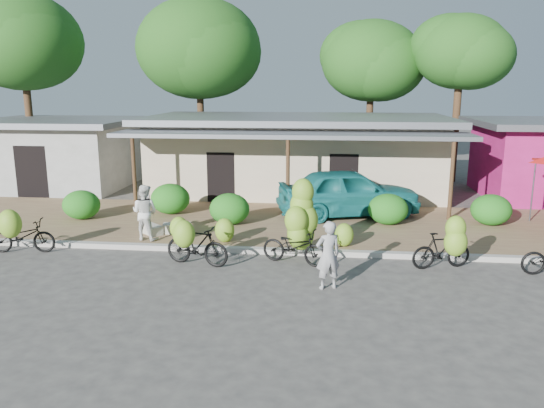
{
  "coord_description": "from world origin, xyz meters",
  "views": [
    {
      "loc": [
        1.44,
        -12.25,
        4.66
      ],
      "look_at": [
        -0.23,
        3.06,
        1.2
      ],
      "focal_mm": 35.0,
      "sensor_mm": 36.0,
      "label": 1
    }
  ],
  "objects_px": {
    "tree_center_right": "(368,59)",
    "bike_center": "(299,229)",
    "sack_near": "(177,228)",
    "bike_far_left": "(20,234)",
    "bike_right": "(446,246)",
    "vendor": "(328,255)",
    "bike_left": "(195,244)",
    "tree_far_center": "(196,47)",
    "teal_van": "(349,192)",
    "sack_far": "(152,229)",
    "tree_back_left": "(19,40)",
    "tree_near_right": "(457,50)",
    "bystander": "(145,212)"
  },
  "relations": [
    {
      "from": "tree_center_right",
      "to": "bike_center",
      "type": "distance_m",
      "value": 16.19
    },
    {
      "from": "tree_center_right",
      "to": "sack_near",
      "type": "bearing_deg",
      "value": -116.54
    },
    {
      "from": "bike_far_left",
      "to": "bike_center",
      "type": "relative_size",
      "value": 0.85
    },
    {
      "from": "bike_right",
      "to": "vendor",
      "type": "height_order",
      "value": "vendor"
    },
    {
      "from": "tree_center_right",
      "to": "bike_left",
      "type": "height_order",
      "value": "tree_center_right"
    },
    {
      "from": "tree_far_center",
      "to": "tree_center_right",
      "type": "height_order",
      "value": "tree_far_center"
    },
    {
      "from": "tree_far_center",
      "to": "teal_van",
      "type": "distance_m",
      "value": 13.81
    },
    {
      "from": "bike_far_left",
      "to": "sack_far",
      "type": "bearing_deg",
      "value": -65.1
    },
    {
      "from": "tree_back_left",
      "to": "tree_near_right",
      "type": "xyz_separation_m",
      "value": [
        21.0,
        1.5,
        -0.52
      ]
    },
    {
      "from": "bike_far_left",
      "to": "bike_left",
      "type": "bearing_deg",
      "value": -103.06
    },
    {
      "from": "bike_far_left",
      "to": "bike_right",
      "type": "xyz_separation_m",
      "value": [
        11.59,
        -0.15,
        0.07
      ]
    },
    {
      "from": "tree_back_left",
      "to": "bike_left",
      "type": "height_order",
      "value": "tree_back_left"
    },
    {
      "from": "bike_far_left",
      "to": "teal_van",
      "type": "xyz_separation_m",
      "value": [
        9.3,
        5.04,
        0.39
      ]
    },
    {
      "from": "tree_center_right",
      "to": "vendor",
      "type": "height_order",
      "value": "tree_center_right"
    },
    {
      "from": "tree_near_right",
      "to": "bystander",
      "type": "height_order",
      "value": "tree_near_right"
    },
    {
      "from": "tree_back_left",
      "to": "bike_far_left",
      "type": "bearing_deg",
      "value": -61.2
    },
    {
      "from": "tree_back_left",
      "to": "bike_center",
      "type": "distance_m",
      "value": 19.41
    },
    {
      "from": "bike_right",
      "to": "teal_van",
      "type": "xyz_separation_m",
      "value": [
        -2.29,
        5.19,
        0.31
      ]
    },
    {
      "from": "tree_near_right",
      "to": "vendor",
      "type": "bearing_deg",
      "value": -111.18
    },
    {
      "from": "bike_left",
      "to": "sack_near",
      "type": "bearing_deg",
      "value": 39.69
    },
    {
      "from": "tree_far_center",
      "to": "teal_van",
      "type": "height_order",
      "value": "tree_far_center"
    },
    {
      "from": "tree_far_center",
      "to": "sack_far",
      "type": "height_order",
      "value": "tree_far_center"
    },
    {
      "from": "sack_near",
      "to": "bystander",
      "type": "distance_m",
      "value": 1.28
    },
    {
      "from": "sack_near",
      "to": "teal_van",
      "type": "relative_size",
      "value": 0.17
    },
    {
      "from": "bike_right",
      "to": "sack_near",
      "type": "relative_size",
      "value": 1.97
    },
    {
      "from": "tree_near_right",
      "to": "sack_far",
      "type": "xyz_separation_m",
      "value": [
        -11.33,
        -11.41,
        -6.03
      ]
    },
    {
      "from": "sack_far",
      "to": "bystander",
      "type": "bearing_deg",
      "value": -87.84
    },
    {
      "from": "bike_left",
      "to": "bike_center",
      "type": "xyz_separation_m",
      "value": [
        2.66,
        0.76,
        0.26
      ]
    },
    {
      "from": "vendor",
      "to": "bystander",
      "type": "xyz_separation_m",
      "value": [
        -5.46,
        3.08,
        0.14
      ]
    },
    {
      "from": "tree_center_right",
      "to": "teal_van",
      "type": "height_order",
      "value": "tree_center_right"
    },
    {
      "from": "tree_far_center",
      "to": "tree_near_right",
      "type": "height_order",
      "value": "tree_far_center"
    },
    {
      "from": "tree_center_right",
      "to": "tree_near_right",
      "type": "relative_size",
      "value": 1.0
    },
    {
      "from": "bike_far_left",
      "to": "vendor",
      "type": "xyz_separation_m",
      "value": [
        8.61,
        -1.7,
        0.23
      ]
    },
    {
      "from": "tree_back_left",
      "to": "sack_far",
      "type": "distance_m",
      "value": 15.31
    },
    {
      "from": "tree_center_right",
      "to": "bike_right",
      "type": "bearing_deg",
      "value": -85.83
    },
    {
      "from": "tree_back_left",
      "to": "vendor",
      "type": "xyz_separation_m",
      "value": [
        15.15,
        -13.59,
        -5.99
      ]
    },
    {
      "from": "sack_near",
      "to": "bystander",
      "type": "bearing_deg",
      "value": -131.29
    },
    {
      "from": "tree_center_right",
      "to": "teal_van",
      "type": "distance_m",
      "value": 11.56
    },
    {
      "from": "tree_far_center",
      "to": "teal_van",
      "type": "bearing_deg",
      "value": -51.51
    },
    {
      "from": "tree_far_center",
      "to": "bike_center",
      "type": "distance_m",
      "value": 16.97
    },
    {
      "from": "teal_van",
      "to": "tree_back_left",
      "type": "bearing_deg",
      "value": 50.42
    },
    {
      "from": "tree_back_left",
      "to": "bike_right",
      "type": "relative_size",
      "value": 5.39
    },
    {
      "from": "tree_near_right",
      "to": "sack_near",
      "type": "height_order",
      "value": "tree_near_right"
    },
    {
      "from": "tree_near_right",
      "to": "bike_left",
      "type": "height_order",
      "value": "tree_near_right"
    },
    {
      "from": "bike_left",
      "to": "teal_van",
      "type": "distance_m",
      "value": 6.93
    },
    {
      "from": "tree_center_right",
      "to": "tree_near_right",
      "type": "distance_m",
      "value": 4.48
    },
    {
      "from": "bike_left",
      "to": "bike_right",
      "type": "height_order",
      "value": "bike_right"
    },
    {
      "from": "bike_center",
      "to": "vendor",
      "type": "height_order",
      "value": "bike_center"
    },
    {
      "from": "bike_center",
      "to": "bystander",
      "type": "relative_size",
      "value": 1.33
    },
    {
      "from": "tree_near_right",
      "to": "teal_van",
      "type": "bearing_deg",
      "value": -121.72
    }
  ]
}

